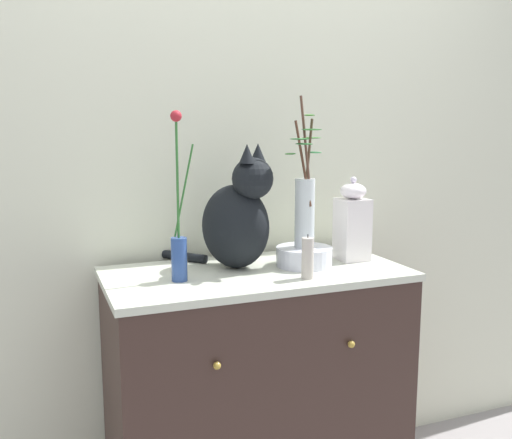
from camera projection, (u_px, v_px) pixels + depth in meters
wall_back at (225, 161)px, 2.26m from camera, size 4.40×0.08×2.60m
sideboard at (256, 396)px, 2.08m from camera, size 1.04×0.54×0.94m
cat_sitting at (238, 217)px, 2.01m from camera, size 0.37×0.40×0.44m
vase_slim_green at (179, 240)px, 1.85m from camera, size 0.08×0.05×0.55m
bowl_porcelain at (304, 256)px, 2.07m from camera, size 0.20×0.20×0.07m
vase_glass_clear at (305, 205)px, 2.04m from camera, size 0.17×0.14×0.53m
jar_lidded_porcelain at (352, 223)px, 2.14m from camera, size 0.11×0.11×0.31m
candle_pillar at (308, 258)px, 1.89m from camera, size 0.04×0.04×0.15m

